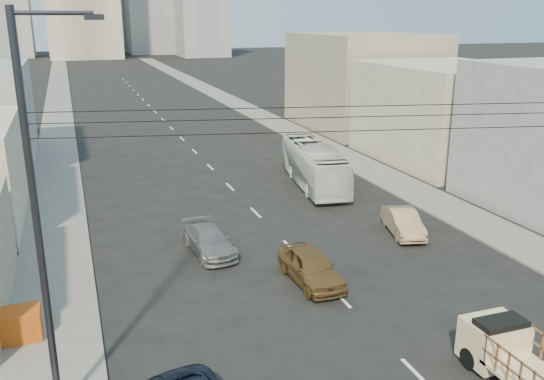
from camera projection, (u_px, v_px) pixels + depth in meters
sidewalk_left at (58, 107)px, 77.21m from camera, size 3.50×180.00×0.12m
sidewalk_right at (227, 99)px, 84.71m from camera, size 3.50×180.00×0.12m
lane_dashes at (167, 124)px, 65.63m from camera, size 0.15×104.00×0.01m
flatbed_pickup at (517, 354)px, 18.85m from camera, size 1.95×4.41×1.90m
city_bus at (314, 165)px, 41.27m from camera, size 4.08×10.94×2.98m
sedan_brown at (311, 267)px, 26.24m from camera, size 1.96×4.59×1.54m
sedan_tan at (403, 222)px, 32.15m from camera, size 2.47×4.44×1.39m
sedan_grey at (209, 241)px, 29.56m from camera, size 2.26×4.72×1.33m
streetlamp_left at (40, 215)px, 15.91m from camera, size 2.36×0.25×12.00m
overhead_wires at (450, 116)px, 16.56m from camera, size 23.01×5.02×0.72m
crate_stack at (16, 325)px, 21.44m from camera, size 1.80×1.20×1.14m
bldg_right_mid at (447, 113)px, 48.13m from camera, size 11.00×14.00×8.00m
bldg_right_far at (362, 81)px, 62.44m from camera, size 12.00×16.00×10.00m
midrise_east at (202, 9)px, 172.24m from camera, size 14.00×14.00×28.00m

